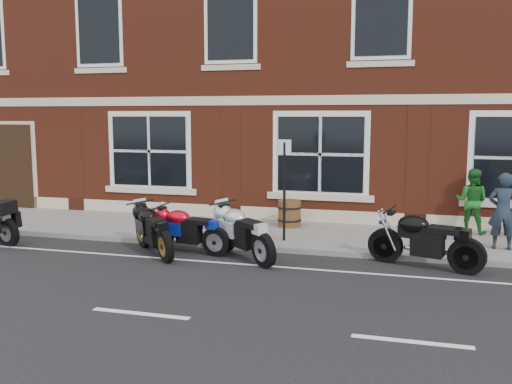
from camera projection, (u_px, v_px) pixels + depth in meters
ground at (209, 265)px, 11.56m from camera, size 80.00×80.00×0.00m
sidewalk at (251, 232)px, 14.42m from camera, size 30.00×3.00×0.12m
kerb at (231, 246)px, 12.91m from camera, size 30.00×0.16×0.12m
pub_building at (308, 32)px, 20.77m from camera, size 24.00×12.00×12.00m
moto_sport_red at (187, 228)px, 12.53m from camera, size 2.09×0.55×0.95m
moto_sport_black at (154, 228)px, 12.38m from camera, size 1.64×1.70×1.00m
moto_sport_silver at (243, 230)px, 12.00m from camera, size 1.82×1.68×1.05m
moto_naked_black at (423, 238)px, 11.26m from camera, size 2.26×0.89×1.05m
pedestrian_left at (503, 211)px, 12.29m from camera, size 0.62×0.41×1.67m
pedestrian_right at (472, 201)px, 13.98m from camera, size 0.92×0.80×1.59m
barrel_planter at (289, 213)px, 14.84m from camera, size 0.62×0.62×0.69m
parking_sign at (284, 183)px, 13.05m from camera, size 0.32×0.12×2.34m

